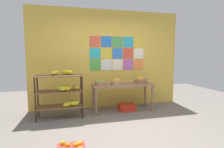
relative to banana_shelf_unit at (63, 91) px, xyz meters
name	(u,v)px	position (x,y,z in m)	size (l,w,h in m)	color
ground	(130,133)	(1.22, -1.23, -0.64)	(9.70, 9.70, 0.00)	slate
back_wall_with_art	(108,59)	(1.22, 0.65, 0.72)	(4.22, 0.07, 2.70)	gold
banana_shelf_unit	(63,91)	(0.00, 0.00, 0.00)	(1.05, 0.47, 1.12)	#352317
display_table	(123,88)	(1.51, 0.16, -0.02)	(1.61, 0.55, 0.71)	#8A654C
fruit_basket_right	(116,82)	(1.30, 0.07, 0.15)	(0.30, 0.30, 0.17)	tan
fruit_basket_left	(100,83)	(0.89, 0.09, 0.14)	(0.29, 0.29, 0.14)	#A57350
fruit_basket_back_left	(140,80)	(2.01, 0.16, 0.15)	(0.37, 0.37, 0.18)	#946740
produce_crate_under_table	(127,107)	(1.61, 0.12, -0.55)	(0.42, 0.32, 0.17)	red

